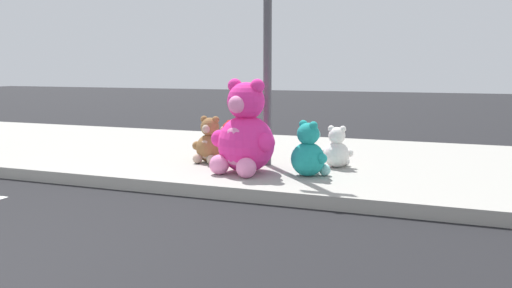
% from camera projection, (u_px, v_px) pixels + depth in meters
% --- Properties ---
extents(sidewalk, '(28.00, 4.40, 0.15)m').
position_uv_depth(sidewalk, '(224.00, 156.00, 8.01)').
color(sidewalk, '#9E9B93').
rests_on(sidewalk, ground_plane).
extents(sign_pole, '(0.56, 0.11, 3.20)m').
position_uv_depth(sign_pole, '(268.00, 36.00, 6.66)').
color(sign_pole, '#4C4C51').
rests_on(sign_pole, sidewalk).
extents(plush_pink_large, '(0.88, 0.81, 1.16)m').
position_uv_depth(plush_pink_large, '(245.00, 136.00, 6.34)').
color(plush_pink_large, '#F22D93').
rests_on(plush_pink_large, sidewalk).
extents(plush_tan, '(0.34, 0.34, 0.48)m').
position_uv_depth(plush_tan, '(243.00, 145.00, 7.37)').
color(plush_tan, tan).
rests_on(plush_tan, sidewalk).
extents(plush_red, '(0.37, 0.37, 0.51)m').
position_uv_depth(plush_red, '(228.00, 141.00, 7.75)').
color(plush_red, red).
rests_on(plush_red, sidewalk).
extents(plush_white, '(0.42, 0.37, 0.55)m').
position_uv_depth(plush_white, '(337.00, 151.00, 6.72)').
color(plush_white, white).
rests_on(plush_white, sidewalk).
extents(plush_brown, '(0.49, 0.43, 0.64)m').
position_uv_depth(plush_brown, '(210.00, 144.00, 7.06)').
color(plush_brown, olive).
rests_on(plush_brown, sidewalk).
extents(plush_teal, '(0.47, 0.48, 0.67)m').
position_uv_depth(plush_teal, '(309.00, 154.00, 6.17)').
color(plush_teal, teal).
rests_on(plush_teal, sidewalk).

